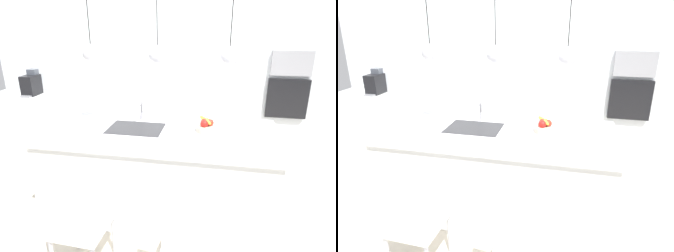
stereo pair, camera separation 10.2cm
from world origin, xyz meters
TOP-DOWN VIEW (x-y plane):
  - floor at (0.00, 0.00)m, footprint 6.60×6.60m
  - back_wall at (0.00, 1.65)m, footprint 6.00×0.10m
  - kitchen_island at (0.00, 0.00)m, footprint 2.38×1.06m
  - sink_basin at (-0.24, 0.00)m, footprint 0.56×0.40m
  - faucet at (-0.24, 0.21)m, footprint 0.02×0.17m
  - fruit_bowl at (0.50, 0.06)m, footprint 0.27×0.27m
  - side_counter at (-2.40, 1.28)m, footprint 1.10×0.60m
  - coffee_machine at (-2.28, 1.28)m, footprint 0.20×0.35m
  - microwave at (1.52, 1.58)m, footprint 0.54×0.08m
  - oven at (1.52, 1.58)m, footprint 0.56×0.08m
  - chair_near at (-0.43, -1.01)m, footprint 0.43×0.46m
  - chair_middle at (0.48, -1.01)m, footprint 0.46×0.47m
  - pendant_light_left at (-0.66, 0.00)m, footprint 0.17×0.17m
  - pendant_light_center at (0.00, 0.00)m, footprint 0.17×0.17m
  - pendant_light_right at (0.66, 0.00)m, footprint 0.17×0.17m

SIDE VIEW (x-z plane):
  - floor at x=0.00m, z-range 0.00..0.00m
  - side_counter at x=-2.40m, z-range 0.00..0.87m
  - kitchen_island at x=0.00m, z-range 0.00..0.93m
  - chair_middle at x=0.48m, z-range 0.05..0.93m
  - chair_near at x=-0.43m, z-range 0.06..0.93m
  - oven at x=1.52m, z-range 0.63..1.19m
  - sink_basin at x=-0.24m, z-range 0.92..0.93m
  - fruit_bowl at x=0.50m, z-range 0.90..1.05m
  - coffee_machine at x=-2.28m, z-range 0.84..1.22m
  - faucet at x=-0.24m, z-range 0.96..1.18m
  - back_wall at x=0.00m, z-range 0.00..2.60m
  - microwave at x=1.52m, z-range 1.24..1.58m
  - pendant_light_left at x=-0.66m, z-range 1.30..2.07m
  - pendant_light_center at x=0.00m, z-range 1.30..2.07m
  - pendant_light_right at x=0.66m, z-range 1.30..2.07m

